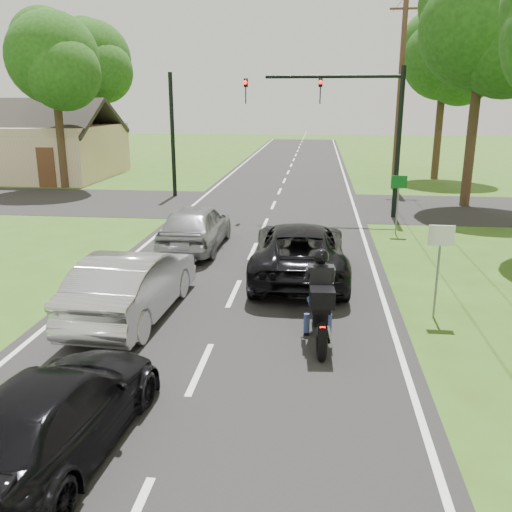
{
  "coord_description": "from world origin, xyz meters",
  "views": [
    {
      "loc": [
        2.02,
        -8.72,
        4.7
      ],
      "look_at": [
        0.68,
        3.0,
        1.3
      ],
      "focal_mm": 38.0,
      "sensor_mm": 36.0,
      "label": 1
    }
  ],
  "objects_px": {
    "utility_pole_far": "(400,93)",
    "sign_green": "(399,190)",
    "dark_car_behind": "(56,412)",
    "silver_suv": "(196,226)",
    "dark_suv": "(299,250)",
    "motorcycle_rider": "(320,307)",
    "silver_sedan": "(133,284)",
    "sign_white": "(440,249)",
    "traffic_signal": "(353,115)"
  },
  "relations": [
    {
      "from": "motorcycle_rider",
      "to": "dark_suv",
      "type": "xyz_separation_m",
      "value": [
        -0.56,
        4.25,
        -0.01
      ]
    },
    {
      "from": "traffic_signal",
      "to": "sign_white",
      "type": "xyz_separation_m",
      "value": [
        1.36,
        -11.02,
        -2.54
      ]
    },
    {
      "from": "dark_suv",
      "to": "silver_sedan",
      "type": "bearing_deg",
      "value": 41.15
    },
    {
      "from": "dark_suv",
      "to": "sign_white",
      "type": "xyz_separation_m",
      "value": [
        3.12,
        -2.63,
        0.84
      ]
    },
    {
      "from": "silver_sedan",
      "to": "sign_green",
      "type": "distance_m",
      "value": 11.13
    },
    {
      "from": "dark_suv",
      "to": "dark_car_behind",
      "type": "height_order",
      "value": "dark_suv"
    },
    {
      "from": "silver_sedan",
      "to": "sign_white",
      "type": "distance_m",
      "value": 6.79
    },
    {
      "from": "dark_suv",
      "to": "traffic_signal",
      "type": "relative_size",
      "value": 0.84
    },
    {
      "from": "dark_suv",
      "to": "utility_pole_far",
      "type": "distance_m",
      "value": 17.57
    },
    {
      "from": "silver_suv",
      "to": "utility_pole_far",
      "type": "distance_m",
      "value": 16.63
    },
    {
      "from": "motorcycle_rider",
      "to": "utility_pole_far",
      "type": "distance_m",
      "value": 21.47
    },
    {
      "from": "traffic_signal",
      "to": "utility_pole_far",
      "type": "xyz_separation_m",
      "value": [
        2.86,
        8.0,
        0.95
      ]
    },
    {
      "from": "motorcycle_rider",
      "to": "silver_sedan",
      "type": "distance_m",
      "value": 4.25
    },
    {
      "from": "silver_suv",
      "to": "dark_car_behind",
      "type": "relative_size",
      "value": 1.05
    },
    {
      "from": "silver_sedan",
      "to": "dark_car_behind",
      "type": "distance_m",
      "value": 4.93
    },
    {
      "from": "utility_pole_far",
      "to": "silver_sedan",
      "type": "bearing_deg",
      "value": -112.62
    },
    {
      "from": "silver_suv",
      "to": "sign_green",
      "type": "bearing_deg",
      "value": -156.75
    },
    {
      "from": "dark_car_behind",
      "to": "sign_green",
      "type": "relative_size",
      "value": 1.98
    },
    {
      "from": "dark_suv",
      "to": "dark_car_behind",
      "type": "bearing_deg",
      "value": 68.33
    },
    {
      "from": "motorcycle_rider",
      "to": "sign_green",
      "type": "bearing_deg",
      "value": 69.94
    },
    {
      "from": "silver_suv",
      "to": "sign_green",
      "type": "distance_m",
      "value": 7.41
    },
    {
      "from": "motorcycle_rider",
      "to": "silver_suv",
      "type": "relative_size",
      "value": 0.51
    },
    {
      "from": "silver_sedan",
      "to": "utility_pole_far",
      "type": "height_order",
      "value": "utility_pole_far"
    },
    {
      "from": "dark_car_behind",
      "to": "sign_white",
      "type": "distance_m",
      "value": 8.34
    },
    {
      "from": "silver_suv",
      "to": "sign_green",
      "type": "xyz_separation_m",
      "value": [
        6.79,
        2.86,
        0.83
      ]
    },
    {
      "from": "silver_sedan",
      "to": "sign_green",
      "type": "bearing_deg",
      "value": -125.59
    },
    {
      "from": "utility_pole_far",
      "to": "sign_green",
      "type": "distance_m",
      "value": 11.63
    },
    {
      "from": "utility_pole_far",
      "to": "sign_white",
      "type": "relative_size",
      "value": 4.71
    },
    {
      "from": "motorcycle_rider",
      "to": "utility_pole_far",
      "type": "height_order",
      "value": "utility_pole_far"
    },
    {
      "from": "dark_suv",
      "to": "dark_car_behind",
      "type": "xyz_separation_m",
      "value": [
        -3.0,
        -8.21,
        -0.14
      ]
    },
    {
      "from": "silver_sedan",
      "to": "utility_pole_far",
      "type": "xyz_separation_m",
      "value": [
        8.21,
        19.7,
        4.32
      ]
    },
    {
      "from": "silver_suv",
      "to": "traffic_signal",
      "type": "height_order",
      "value": "traffic_signal"
    },
    {
      "from": "silver_suv",
      "to": "dark_car_behind",
      "type": "distance_m",
      "value": 10.73
    },
    {
      "from": "silver_suv",
      "to": "utility_pole_far",
      "type": "relative_size",
      "value": 0.44
    },
    {
      "from": "dark_car_behind",
      "to": "sign_green",
      "type": "bearing_deg",
      "value": -110.36
    },
    {
      "from": "utility_pole_far",
      "to": "dark_car_behind",
      "type": "bearing_deg",
      "value": -107.22
    },
    {
      "from": "utility_pole_far",
      "to": "dark_suv",
      "type": "bearing_deg",
      "value": -105.76
    },
    {
      "from": "silver_sedan",
      "to": "dark_car_behind",
      "type": "bearing_deg",
      "value": 99.72
    },
    {
      "from": "silver_sedan",
      "to": "utility_pole_far",
      "type": "relative_size",
      "value": 0.46
    },
    {
      "from": "silver_sedan",
      "to": "sign_white",
      "type": "xyz_separation_m",
      "value": [
        6.71,
        0.68,
        0.83
      ]
    },
    {
      "from": "motorcycle_rider",
      "to": "sign_white",
      "type": "xyz_separation_m",
      "value": [
        2.57,
        1.62,
        0.83
      ]
    },
    {
      "from": "silver_suv",
      "to": "utility_pole_far",
      "type": "height_order",
      "value": "utility_pole_far"
    },
    {
      "from": "motorcycle_rider",
      "to": "sign_white",
      "type": "bearing_deg",
      "value": 28.26
    },
    {
      "from": "dark_suv",
      "to": "traffic_signal",
      "type": "distance_m",
      "value": 9.21
    },
    {
      "from": "silver_sedan",
      "to": "traffic_signal",
      "type": "relative_size",
      "value": 0.72
    },
    {
      "from": "silver_suv",
      "to": "dark_car_behind",
      "type": "xyz_separation_m",
      "value": [
        0.46,
        -10.72,
        -0.14
      ]
    },
    {
      "from": "silver_suv",
      "to": "sign_white",
      "type": "bearing_deg",
      "value": 142.43
    },
    {
      "from": "sign_green",
      "to": "motorcycle_rider",
      "type": "bearing_deg",
      "value": -106.04
    },
    {
      "from": "utility_pole_far",
      "to": "sign_green",
      "type": "xyz_separation_m",
      "value": [
        -1.3,
        -11.02,
        -3.49
      ]
    },
    {
      "from": "motorcycle_rider",
      "to": "silver_suv",
      "type": "distance_m",
      "value": 7.87
    }
  ]
}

